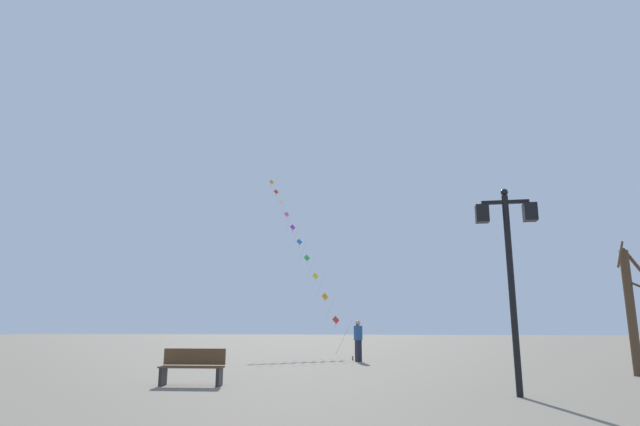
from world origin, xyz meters
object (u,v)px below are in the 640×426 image
kite_flyer (358,340)px  bare_tree (631,308)px  twin_lantern_lamp_post (509,249)px  kite_train (299,242)px  park_bench (192,367)px

kite_flyer → bare_tree: bearing=-147.9°
twin_lantern_lamp_post → kite_train: bearing=114.7°
kite_train → bare_tree: size_ratio=3.72×
kite_flyer → park_bench: kite_flyer is taller
kite_train → park_bench: (1.27, -18.44, -6.14)m
kite_flyer → park_bench: size_ratio=1.05×
kite_flyer → kite_train: bearing=-0.1°
kite_train → kite_flyer: size_ratio=8.79×
bare_tree → kite_flyer: bearing=149.5°
kite_flyer → bare_tree: size_ratio=0.42×
park_bench → kite_train: bearing=88.9°
kite_flyer → bare_tree: bare_tree is taller
twin_lantern_lamp_post → kite_flyer: (-4.47, 10.76, -2.21)m
twin_lantern_lamp_post → kite_train: (-8.91, 19.34, 3.48)m
park_bench → kite_flyer: bearing=67.2°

